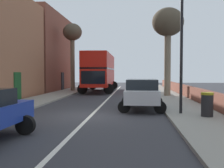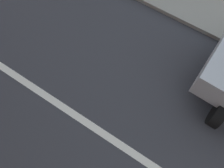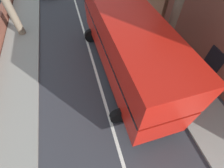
{
  "view_description": "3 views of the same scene",
  "coord_description": "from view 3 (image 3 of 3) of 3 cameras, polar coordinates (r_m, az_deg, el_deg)",
  "views": [
    {
      "loc": [
        2.07,
        -12.35,
        2.07
      ],
      "look_at": [
        0.38,
        7.29,
        1.2
      ],
      "focal_mm": 41.63,
      "sensor_mm": 36.0,
      "label": 1
    },
    {
      "loc": [
        -0.75,
        4.47,
        5.14
      ],
      "look_at": [
        0.49,
        5.28,
        1.66
      ],
      "focal_mm": 37.79,
      "sensor_mm": 36.0,
      "label": 2
    },
    {
      "loc": [
        0.84,
        22.56,
        7.5
      ],
      "look_at": [
        -0.54,
        17.68,
        0.95
      ],
      "focal_mm": 24.65,
      "sensor_mm": 36.0,
      "label": 3
    }
  ],
  "objects": [
    {
      "name": "double_decker_bus",
      "position": [
        8.81,
        4.2,
        16.39
      ],
      "size": [
        3.65,
        10.21,
        4.06
      ],
      "color": "red",
      "rests_on": "ground"
    }
  ]
}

